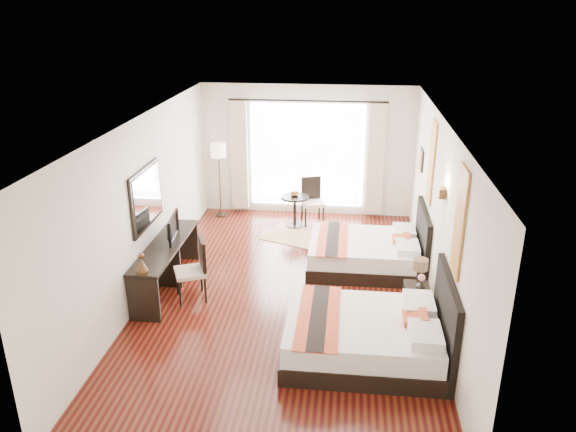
# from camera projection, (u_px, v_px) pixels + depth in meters

# --- Properties ---
(floor) EXTENTS (4.50, 7.50, 0.01)m
(floor) POSITION_uv_depth(u_px,v_px,m) (288.00, 295.00, 8.99)
(floor) COLOR black
(floor) RESTS_ON ground
(ceiling) EXTENTS (4.50, 7.50, 0.02)m
(ceiling) POSITION_uv_depth(u_px,v_px,m) (287.00, 122.00, 7.98)
(ceiling) COLOR white
(ceiling) RESTS_ON wall_headboard
(wall_headboard) EXTENTS (0.01, 7.50, 2.80)m
(wall_headboard) POSITION_uv_depth(u_px,v_px,m) (439.00, 219.00, 8.25)
(wall_headboard) COLOR silver
(wall_headboard) RESTS_ON floor
(wall_desk) EXTENTS (0.01, 7.50, 2.80)m
(wall_desk) POSITION_uv_depth(u_px,v_px,m) (144.00, 208.00, 8.71)
(wall_desk) COLOR silver
(wall_desk) RESTS_ON floor
(wall_window) EXTENTS (4.50, 0.01, 2.80)m
(wall_window) POSITION_uv_depth(u_px,v_px,m) (307.00, 151.00, 11.95)
(wall_window) COLOR silver
(wall_window) RESTS_ON floor
(wall_entry) EXTENTS (4.50, 0.01, 2.80)m
(wall_entry) POSITION_uv_depth(u_px,v_px,m) (241.00, 362.00, 5.01)
(wall_entry) COLOR silver
(wall_entry) RESTS_ON floor
(window_glass) EXTENTS (2.40, 0.02, 2.20)m
(window_glass) POSITION_uv_depth(u_px,v_px,m) (307.00, 156.00, 11.97)
(window_glass) COLOR white
(window_glass) RESTS_ON wall_window
(sheer_curtain) EXTENTS (2.30, 0.02, 2.10)m
(sheer_curtain) POSITION_uv_depth(u_px,v_px,m) (307.00, 156.00, 11.92)
(sheer_curtain) COLOR white
(sheer_curtain) RESTS_ON wall_window
(drape_left) EXTENTS (0.35, 0.14, 2.35)m
(drape_left) POSITION_uv_depth(u_px,v_px,m) (239.00, 156.00, 12.04)
(drape_left) COLOR beige
(drape_left) RESTS_ON floor
(drape_right) EXTENTS (0.35, 0.14, 2.35)m
(drape_right) POSITION_uv_depth(u_px,v_px,m) (376.00, 160.00, 11.74)
(drape_right) COLOR beige
(drape_right) RESTS_ON floor
(art_panel_near) EXTENTS (0.03, 0.50, 1.35)m
(art_panel_near) POSITION_uv_depth(u_px,v_px,m) (460.00, 222.00, 6.66)
(art_panel_near) COLOR maroon
(art_panel_near) RESTS_ON wall_headboard
(art_panel_far) EXTENTS (0.03, 0.50, 1.35)m
(art_panel_far) POSITION_uv_depth(u_px,v_px,m) (432.00, 162.00, 9.11)
(art_panel_far) COLOR maroon
(art_panel_far) RESTS_ON wall_headboard
(wall_sconce) EXTENTS (0.10, 0.14, 0.14)m
(wall_sconce) POSITION_uv_depth(u_px,v_px,m) (442.00, 193.00, 7.76)
(wall_sconce) COLOR #483019
(wall_sconce) RESTS_ON wall_headboard
(mirror_frame) EXTENTS (0.04, 1.25, 0.95)m
(mirror_frame) POSITION_uv_depth(u_px,v_px,m) (146.00, 197.00, 8.72)
(mirror_frame) COLOR black
(mirror_frame) RESTS_ON wall_desk
(mirror_glass) EXTENTS (0.01, 1.12, 0.82)m
(mirror_glass) POSITION_uv_depth(u_px,v_px,m) (148.00, 197.00, 8.71)
(mirror_glass) COLOR white
(mirror_glass) RESTS_ON mirror_frame
(bed_near) EXTENTS (2.11, 1.64, 1.19)m
(bed_near) POSITION_uv_depth(u_px,v_px,m) (370.00, 335.00, 7.35)
(bed_near) COLOR black
(bed_near) RESTS_ON floor
(bed_far) EXTENTS (1.99, 1.55, 1.12)m
(bed_far) POSITION_uv_depth(u_px,v_px,m) (369.00, 252.00, 9.81)
(bed_far) COLOR black
(bed_far) RESTS_ON floor
(nightstand) EXTENTS (0.37, 0.46, 0.44)m
(nightstand) POSITION_uv_depth(u_px,v_px,m) (416.00, 300.00, 8.40)
(nightstand) COLOR black
(nightstand) RESTS_ON floor
(table_lamp) EXTENTS (0.22, 0.22, 0.35)m
(table_lamp) POSITION_uv_depth(u_px,v_px,m) (421.00, 266.00, 8.29)
(table_lamp) COLOR black
(table_lamp) RESTS_ON nightstand
(vase) EXTENTS (0.17, 0.17, 0.15)m
(vase) POSITION_uv_depth(u_px,v_px,m) (421.00, 282.00, 8.17)
(vase) COLOR black
(vase) RESTS_ON nightstand
(console_desk) EXTENTS (0.50, 2.20, 0.76)m
(console_desk) POSITION_uv_depth(u_px,v_px,m) (166.00, 266.00, 9.12)
(console_desk) COLOR black
(console_desk) RESTS_ON floor
(television) EXTENTS (0.18, 0.72, 0.41)m
(television) POSITION_uv_depth(u_px,v_px,m) (169.00, 227.00, 9.11)
(television) COLOR black
(television) RESTS_ON console_desk
(bronze_figurine) EXTENTS (0.22, 0.22, 0.27)m
(bronze_figurine) POSITION_uv_depth(u_px,v_px,m) (142.00, 264.00, 8.00)
(bronze_figurine) COLOR #483019
(bronze_figurine) RESTS_ON console_desk
(desk_chair) EXTENTS (0.61, 0.61, 0.99)m
(desk_chair) POSITION_uv_depth(u_px,v_px,m) (192.00, 281.00, 8.78)
(desk_chair) COLOR #C7B299
(desk_chair) RESTS_ON floor
(floor_lamp) EXTENTS (0.32, 0.32, 1.61)m
(floor_lamp) POSITION_uv_depth(u_px,v_px,m) (219.00, 155.00, 11.78)
(floor_lamp) COLOR black
(floor_lamp) RESTS_ON floor
(side_table) EXTENTS (0.58, 0.58, 0.66)m
(side_table) POSITION_uv_depth(u_px,v_px,m) (295.00, 211.00, 11.58)
(side_table) COLOR black
(side_table) RESTS_ON floor
(fruit_bowl) EXTENTS (0.23, 0.23, 0.05)m
(fruit_bowl) POSITION_uv_depth(u_px,v_px,m) (295.00, 195.00, 11.44)
(fruit_bowl) COLOR #432A17
(fruit_bowl) RESTS_ON side_table
(window_chair) EXTENTS (0.55, 0.55, 0.96)m
(window_chair) POSITION_uv_depth(u_px,v_px,m) (312.00, 209.00, 11.79)
(window_chair) COLOR #C7B299
(window_chair) RESTS_ON floor
(jute_rug) EXTENTS (1.60, 1.36, 0.01)m
(jute_rug) POSITION_uv_depth(u_px,v_px,m) (300.00, 237.00, 11.15)
(jute_rug) COLOR tan
(jute_rug) RESTS_ON floor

